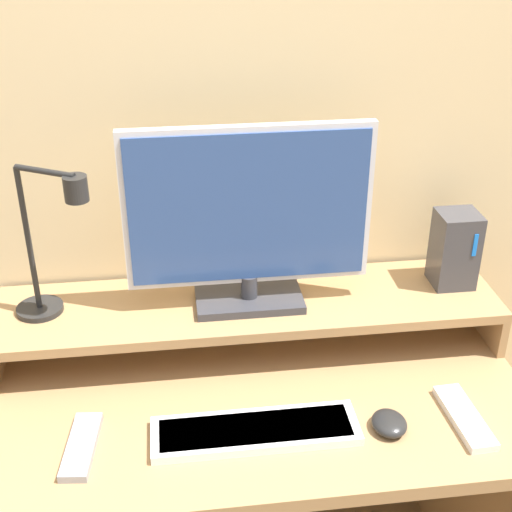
# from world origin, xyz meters

# --- Properties ---
(wall_back) EXTENTS (6.00, 0.05, 2.50)m
(wall_back) POSITION_xyz_m (0.00, 0.64, 1.25)
(wall_back) COLOR beige
(wall_back) RESTS_ON ground_plane
(desk) EXTENTS (1.10, 0.60, 0.72)m
(desk) POSITION_xyz_m (0.00, 0.30, 0.50)
(desk) COLOR #A87F51
(desk) RESTS_ON ground_plane
(monitor_shelf) EXTENTS (1.10, 0.26, 0.11)m
(monitor_shelf) POSITION_xyz_m (0.00, 0.47, 0.81)
(monitor_shelf) COLOR #A87F51
(monitor_shelf) RESTS_ON desk
(monitor) EXTENTS (0.51, 0.12, 0.40)m
(monitor) POSITION_xyz_m (-0.00, 0.46, 1.04)
(monitor) COLOR #38383D
(monitor) RESTS_ON monitor_shelf
(desk_lamp) EXTENTS (0.19, 0.14, 0.34)m
(desk_lamp) POSITION_xyz_m (-0.40, 0.46, 0.99)
(desk_lamp) COLOR black
(desk_lamp) RESTS_ON monitor_shelf
(router_dock) EXTENTS (0.09, 0.09, 0.18)m
(router_dock) POSITION_xyz_m (0.47, 0.49, 0.92)
(router_dock) COLOR #3D3D42
(router_dock) RESTS_ON monitor_shelf
(keyboard) EXTENTS (0.39, 0.11, 0.02)m
(keyboard) POSITION_xyz_m (-0.02, 0.17, 0.73)
(keyboard) COLOR white
(keyboard) RESTS_ON desk
(mouse) EXTENTS (0.07, 0.08, 0.03)m
(mouse) POSITION_xyz_m (0.23, 0.15, 0.73)
(mouse) COLOR black
(mouse) RESTS_ON desk
(remote_control) EXTENTS (0.07, 0.17, 0.02)m
(remote_control) POSITION_xyz_m (-0.35, 0.17, 0.73)
(remote_control) COLOR #99999E
(remote_control) RESTS_ON desk
(remote_secondary) EXTENTS (0.06, 0.19, 0.02)m
(remote_secondary) POSITION_xyz_m (0.38, 0.16, 0.73)
(remote_secondary) COLOR white
(remote_secondary) RESTS_ON desk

